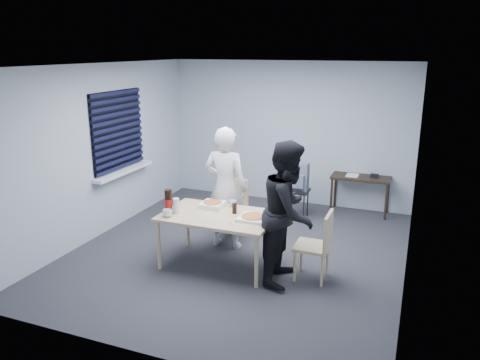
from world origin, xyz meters
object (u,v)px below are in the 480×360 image
at_px(person_black, 289,212).
at_px(person_white, 226,188).
at_px(mug_b, 233,204).
at_px(soda_bottle, 169,202).
at_px(side_table, 361,181).
at_px(backpack, 298,177).
at_px(stool, 298,196).
at_px(chair_right, 319,241).
at_px(chair_far, 233,204).
at_px(mug_a, 167,213).
at_px(dining_table, 218,219).

bearing_deg(person_black, person_white, 59.33).
xyz_separation_m(mug_b, soda_bottle, (-0.69, -0.53, 0.11)).
height_order(person_white, soda_bottle, person_white).
bearing_deg(person_white, person_black, 149.33).
relative_size(person_black, soda_bottle, 5.53).
relative_size(side_table, backpack, 2.17).
bearing_deg(side_table, person_black, -100.37).
bearing_deg(backpack, stool, 67.59).
relative_size(chair_right, person_white, 0.50).
relative_size(chair_far, chair_right, 1.00).
height_order(person_white, backpack, person_white).
bearing_deg(mug_a, soda_bottle, 112.12).
distance_m(stool, backpack, 0.34).
bearing_deg(stool, backpack, -90.00).
height_order(chair_right, backpack, backpack).
height_order(chair_right, side_table, chair_right).
relative_size(person_black, backpack, 3.83).
bearing_deg(person_white, side_table, -127.11).
distance_m(side_table, backpack, 1.15).
bearing_deg(chair_right, chair_far, 148.60).
distance_m(chair_far, person_black, 1.61).
bearing_deg(dining_table, chair_right, 3.14).
distance_m(chair_right, soda_bottle, 2.00).
height_order(chair_far, chair_right, same).
height_order(chair_far, soda_bottle, soda_bottle).
relative_size(backpack, soda_bottle, 1.44).
bearing_deg(soda_bottle, stool, 63.60).
height_order(dining_table, chair_right, chair_right).
distance_m(side_table, mug_b, 2.80).
bearing_deg(dining_table, backpack, 76.27).
height_order(person_black, backpack, person_black).
bearing_deg(chair_right, dining_table, -176.86).
bearing_deg(side_table, soda_bottle, -125.49).
relative_size(chair_far, soda_bottle, 2.78).
height_order(backpack, mug_b, backpack).
relative_size(person_black, mug_b, 17.70).
bearing_deg(stool, person_black, -78.76).
bearing_deg(mug_b, chair_far, 112.17).
relative_size(dining_table, chair_far, 1.65).
bearing_deg(backpack, soda_bottle, -138.95).
relative_size(side_table, mug_a, 8.14).
xyz_separation_m(side_table, backpack, (-0.95, -0.64, 0.14)).
bearing_deg(chair_right, mug_a, -168.60).
xyz_separation_m(dining_table, side_table, (1.47, 2.77, -0.06)).
xyz_separation_m(chair_right, mug_b, (-1.26, 0.28, 0.25)).
bearing_deg(stool, mug_b, -104.43).
xyz_separation_m(chair_right, person_white, (-1.48, 0.54, 0.37)).
bearing_deg(side_table, stool, -146.62).
bearing_deg(soda_bottle, dining_table, 15.82).
xyz_separation_m(person_white, soda_bottle, (-0.47, -0.80, -0.02)).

